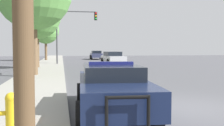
{
  "coord_description": "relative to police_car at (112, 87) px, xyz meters",
  "views": [
    {
      "loc": [
        -3.78,
        -8.12,
        1.88
      ],
      "look_at": [
        -0.37,
        10.82,
        0.81
      ],
      "focal_mm": 45.0,
      "sensor_mm": 36.0,
      "label": 1
    }
  ],
  "objects": [
    {
      "name": "car_background_distant",
      "position": [
        3.98,
        36.28,
        -0.01
      ],
      "size": [
        1.99,
        4.54,
        1.37
      ],
      "rotation": [
        0.0,
        0.0,
        -0.04
      ],
      "color": "#333856",
      "rests_on": "ground_plane"
    },
    {
      "name": "fire_hydrant",
      "position": [
        -2.43,
        -1.92,
        -0.18
      ],
      "size": [
        0.57,
        0.25,
        0.83
      ],
      "color": "gold",
      "rests_on": "sidewalk_left"
    },
    {
      "name": "car_background_oncoming",
      "position": [
        4.19,
        22.67,
        0.01
      ],
      "size": [
        2.31,
        4.54,
        1.42
      ],
      "rotation": [
        0.0,
        0.0,
        3.23
      ],
      "color": "#B7B7BC",
      "rests_on": "ground_plane"
    },
    {
      "name": "sidewalk_left",
      "position": [
        -2.73,
        0.25,
        -0.69
      ],
      "size": [
        3.0,
        110.0,
        0.13
      ],
      "color": "#99968C",
      "rests_on": "ground_plane"
    },
    {
      "name": "tree_sidewalk_far",
      "position": [
        -3.57,
        32.48,
        3.46
      ],
      "size": [
        3.68,
        3.68,
        5.94
      ],
      "color": "brown",
      "rests_on": "sidewalk_left"
    },
    {
      "name": "traffic_light",
      "position": [
        -0.22,
        22.89,
        3.47
      ],
      "size": [
        4.42,
        0.35,
        5.78
      ],
      "color": "#424247",
      "rests_on": "sidewalk_left"
    },
    {
      "name": "traffic_cone",
      "position": [
        -2.3,
        -0.97,
        -0.39
      ],
      "size": [
        0.36,
        0.36,
        0.46
      ],
      "color": "orange",
      "rests_on": "sidewalk_left"
    },
    {
      "name": "tree_sidewalk_mid",
      "position": [
        -3.53,
        17.68,
        3.94
      ],
      "size": [
        4.21,
        4.21,
        6.69
      ],
      "color": "brown",
      "rests_on": "sidewalk_left"
    },
    {
      "name": "ground_plane",
      "position": [
        2.37,
        0.25,
        -0.75
      ],
      "size": [
        110.0,
        110.0,
        0.0
      ],
      "primitive_type": "plane",
      "color": "#4F4F54"
    },
    {
      "name": "police_car",
      "position": [
        0.0,
        0.0,
        0.0
      ],
      "size": [
        2.26,
        5.31,
        1.46
      ],
      "rotation": [
        0.0,
        0.0,
        3.08
      ],
      "color": "#141E3D",
      "rests_on": "ground_plane"
    }
  ]
}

